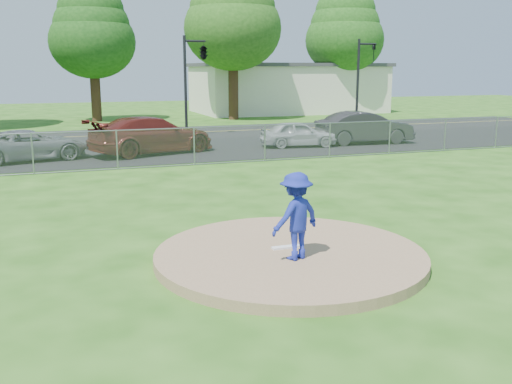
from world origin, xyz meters
The scene contains 17 objects.
ground centered at (0.00, 10.00, 0.00)m, with size 120.00×120.00×0.00m, color #215312.
pitchers_mound centered at (0.00, 0.00, 0.10)m, with size 5.40×5.40×0.20m, color #8F6F4E.
pitching_rubber centered at (0.00, 0.20, 0.22)m, with size 0.60×0.15×0.04m, color white.
chain_link_fence centered at (0.00, 12.00, 0.75)m, with size 40.00×0.06×1.50m, color gray.
parking_lot centered at (0.00, 16.50, 0.01)m, with size 50.00×8.00×0.01m, color black.
street centered at (0.00, 24.00, 0.00)m, with size 60.00×7.00×0.01m, color black.
commercial_building centered at (16.00, 38.00, 2.16)m, with size 16.40×9.40×4.30m.
tree_center centered at (-1.00, 34.00, 6.47)m, with size 6.16×6.16×9.84m.
tree_right centered at (9.00, 32.00, 7.65)m, with size 7.28×7.28×11.63m.
tree_far_right centered at (20.00, 35.00, 7.06)m, with size 6.72×6.72×10.74m.
traffic_signal_center centered at (3.97, 22.00, 4.61)m, with size 1.42×2.48×5.60m.
traffic_signal_right centered at (14.24, 22.00, 3.36)m, with size 1.28×0.20×5.60m.
pitcher centered at (-0.09, -0.46, 1.04)m, with size 1.08×0.62×1.68m, color #1B2797.
parked_car_gray centered at (-5.18, 15.52, 0.65)m, with size 2.13×4.63×1.29m, color slate.
parked_car_darkred centered at (-0.02, 15.82, 0.85)m, with size 2.34×5.77×1.67m, color #5B1C16.
parked_car_pearl centered at (7.18, 15.70, 0.65)m, with size 1.51×3.74×1.28m, color silver.
parked_car_charcoal centered at (10.89, 15.71, 0.83)m, with size 1.73×4.96×1.63m, color #29292C.
Camera 1 is at (-4.33, -9.99, 3.74)m, focal length 40.00 mm.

